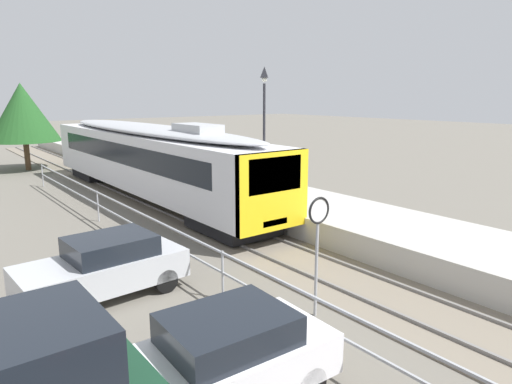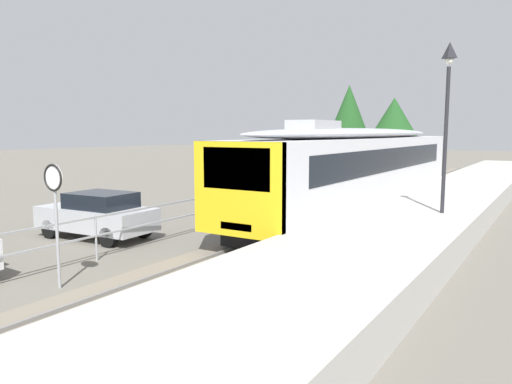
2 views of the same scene
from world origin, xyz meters
name	(u,v)px [view 1 (image 1 of 2)]	position (x,y,z in m)	size (l,w,h in m)	color
ground_plane	(98,215)	(-3.00, 22.00, 0.00)	(160.00, 160.00, 0.00)	#6B665B
track_rails	(163,204)	(0.00, 22.00, 0.03)	(3.20, 60.00, 0.14)	slate
commuter_train	(148,156)	(0.00, 23.29, 2.14)	(2.82, 18.98, 3.74)	silver
station_platform	(221,187)	(3.25, 22.00, 0.45)	(3.90, 60.00, 0.90)	#B7B5AD
platform_lamp_mid_platform	(264,103)	(4.12, 19.63, 4.62)	(0.34, 0.34, 5.35)	#232328
speed_limit_sign	(318,227)	(-2.11, 9.95, 2.12)	(0.61, 0.10, 2.81)	#9EA0A5
carpark_fence	(222,264)	(-3.30, 12.00, 0.91)	(0.06, 36.06, 1.25)	#9EA0A5
parked_hatchback_white	(218,361)	(-5.54, 8.75, 0.79)	(4.07, 1.92, 1.53)	white
parked_hatchback_silver	(104,266)	(-5.54, 13.94, 0.79)	(4.10, 1.99, 1.53)	#B7BABF
tree_behind_station_far	(23,112)	(-2.66, 36.89, 3.87)	(4.60, 4.60, 5.80)	brown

